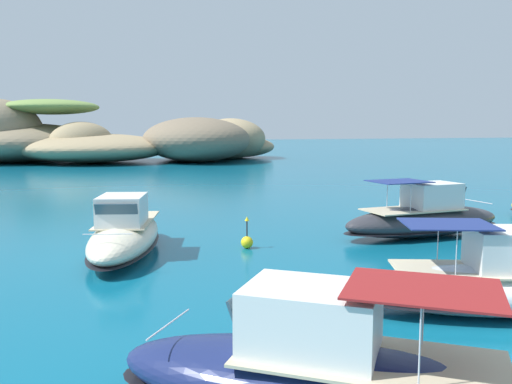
{
  "coord_description": "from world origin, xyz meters",
  "views": [
    {
      "loc": [
        -12.54,
        -11.91,
        5.59
      ],
      "look_at": [
        -1.5,
        23.67,
        1.05
      ],
      "focal_mm": 38.29,
      "sensor_mm": 36.0,
      "label": 1
    }
  ],
  "objects": [
    {
      "name": "channel_buoy",
      "position": [
        -5.67,
        11.62,
        0.34
      ],
      "size": [
        0.56,
        0.56,
        1.48
      ],
      "color": "yellow",
      "rests_on": "ground"
    },
    {
      "name": "motorboat_navy",
      "position": [
        -8.32,
        -3.08,
        0.89
      ],
      "size": [
        8.8,
        7.4,
        2.8
      ],
      "color": "navy",
      "rests_on": "ground"
    },
    {
      "name": "islet_small",
      "position": [
        6.16,
        76.34,
        3.16
      ],
      "size": [
        25.55,
        26.19,
        6.89
      ],
      "color": "#84755B",
      "rests_on": "ground"
    },
    {
      "name": "motorboat_white",
      "position": [
        -1.02,
        1.0,
        0.87
      ],
      "size": [
        9.08,
        5.4,
        2.73
      ],
      "color": "white",
      "rests_on": "ground"
    },
    {
      "name": "islet_large",
      "position": [
        -19.93,
        79.81,
        3.4
      ],
      "size": [
        39.82,
        37.31,
        9.65
      ],
      "color": "#9E8966",
      "rests_on": "ground"
    },
    {
      "name": "motorboat_cream",
      "position": [
        -11.08,
        12.15,
        0.88
      ],
      "size": [
        4.8,
        9.34,
        2.64
      ],
      "color": "beige",
      "rests_on": "ground"
    },
    {
      "name": "motorboat_charcoal",
      "position": [
        3.71,
        11.61,
        0.92
      ],
      "size": [
        9.4,
        3.47,
        2.89
      ],
      "color": "#2D2D33",
      "rests_on": "ground"
    }
  ]
}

